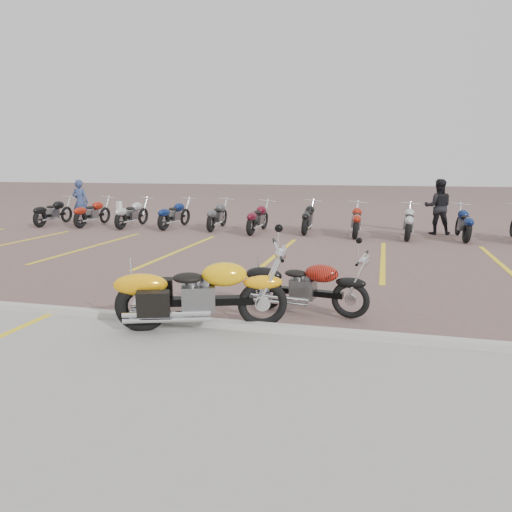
{
  "coord_description": "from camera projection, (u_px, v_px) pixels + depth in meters",
  "views": [
    {
      "loc": [
        2.66,
        -8.51,
        2.31
      ],
      "look_at": [
        0.55,
        -0.25,
        0.75
      ],
      "focal_mm": 35.0,
      "sensor_mm": 36.0,
      "label": 1
    }
  ],
  "objects": [
    {
      "name": "parking_stripes",
      "position": [
        276.0,
        255.0,
        12.98
      ],
      "size": [
        38.0,
        5.5,
        0.01
      ],
      "primitive_type": null,
      "color": "yellow",
      "rests_on": "ground"
    },
    {
      "name": "concrete_apron",
      "position": [
        94.0,
        404.0,
        4.88
      ],
      "size": [
        60.0,
        5.0,
        0.01
      ],
      "primitive_type": "cube",
      "color": "#9E9B93",
      "rests_on": "ground"
    },
    {
      "name": "bg_bike_row",
      "position": [
        306.0,
        217.0,
        16.97
      ],
      "size": [
        20.52,
        2.03,
        1.1
      ],
      "color": "black",
      "rests_on": "ground"
    },
    {
      "name": "flame_cruiser",
      "position": [
        303.0,
        288.0,
        7.78
      ],
      "size": [
        2.0,
        0.44,
        0.82
      ],
      "rotation": [
        0.08,
        0.0,
        -0.15
      ],
      "color": "black",
      "rests_on": "ground"
    },
    {
      "name": "curb",
      "position": [
        190.0,
        322.0,
        7.26
      ],
      "size": [
        60.0,
        0.18,
        0.12
      ],
      "primitive_type": "cube",
      "color": "#ADAAA3",
      "rests_on": "ground"
    },
    {
      "name": "yellow_cruiser",
      "position": [
        198.0,
        296.0,
        7.01
      ],
      "size": [
        2.33,
        0.93,
        1.0
      ],
      "rotation": [
        0.13,
        0.0,
        0.33
      ],
      "color": "black",
      "rests_on": "ground"
    },
    {
      "name": "ground",
      "position": [
        231.0,
        292.0,
        9.17
      ],
      "size": [
        100.0,
        100.0,
        0.0
      ],
      "primitive_type": "plane",
      "color": "brown",
      "rests_on": "ground"
    },
    {
      "name": "bollard",
      "position": [
        120.0,
        215.0,
        18.22
      ],
      "size": [
        0.19,
        0.19,
        1.0
      ],
      "primitive_type": "cube",
      "rotation": [
        0.0,
        0.0,
        -0.29
      ],
      "color": "silver",
      "rests_on": "ground"
    },
    {
      "name": "person_a",
      "position": [
        80.0,
        202.0,
        19.69
      ],
      "size": [
        0.66,
        0.45,
        1.74
      ],
      "primitive_type": "imported",
      "rotation": [
        0.0,
        0.0,
        3.2
      ],
      "color": "navy",
      "rests_on": "ground"
    },
    {
      "name": "person_b",
      "position": [
        438.0,
        207.0,
        16.73
      ],
      "size": [
        0.9,
        0.7,
        1.85
      ],
      "primitive_type": "imported",
      "rotation": [
        0.0,
        0.0,
        3.14
      ],
      "color": "black",
      "rests_on": "ground"
    }
  ]
}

